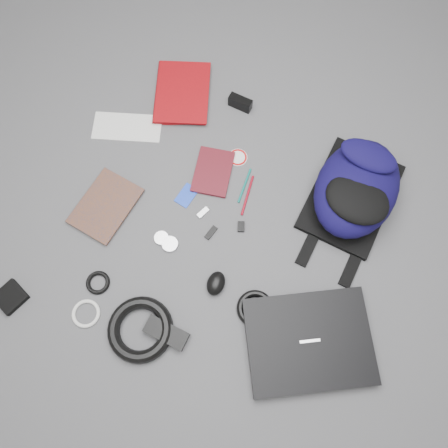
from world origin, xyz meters
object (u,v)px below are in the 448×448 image
at_px(power_brick, 166,333).
at_px(compact_camera, 240,103).
at_px(comic_book, 86,194).
at_px(textbook_red, 156,92).
at_px(dvd_case, 213,172).
at_px(mouse, 216,283).
at_px(backpack, 357,188).
at_px(pouch, 11,297).
at_px(laptop, 309,341).

bearing_deg(power_brick, compact_camera, 99.95).
distance_m(comic_book, power_brick, 0.56).
relative_size(textbook_red, comic_book, 1.15).
distance_m(textbook_red, power_brick, 0.88).
bearing_deg(dvd_case, mouse, -76.44).
bearing_deg(compact_camera, dvd_case, -83.32).
bearing_deg(compact_camera, backpack, -17.46).
xyz_separation_m(power_brick, pouch, (-0.51, -0.09, -0.01)).
relative_size(dvd_case, mouse, 2.20).
xyz_separation_m(comic_book, power_brick, (0.46, -0.32, 0.01)).
bearing_deg(power_brick, backpack, 62.76).
bearing_deg(power_brick, textbook_red, 121.16).
xyz_separation_m(backpack, pouch, (-0.91, -0.75, -0.07)).
xyz_separation_m(laptop, dvd_case, (-0.50, 0.42, -0.01)).
distance_m(laptop, pouch, 0.96).
distance_m(textbook_red, mouse, 0.76).
bearing_deg(pouch, comic_book, 82.41).
bearing_deg(textbook_red, backpack, -28.57).
height_order(backpack, pouch, backpack).
bearing_deg(power_brick, laptop, 22.75).
relative_size(comic_book, pouch, 2.75).
distance_m(backpack, power_brick, 0.77).
height_order(comic_book, pouch, pouch).
bearing_deg(pouch, compact_camera, 66.07).
distance_m(dvd_case, compact_camera, 0.29).
bearing_deg(pouch, mouse, 25.95).
relative_size(textbook_red, power_brick, 1.96).
relative_size(compact_camera, power_brick, 0.63).
xyz_separation_m(backpack, dvd_case, (-0.48, -0.09, -0.08)).
distance_m(textbook_red, dvd_case, 0.39).
xyz_separation_m(mouse, pouch, (-0.59, -0.29, -0.01)).
relative_size(backpack, mouse, 5.10).
height_order(mouse, pouch, mouse).
distance_m(compact_camera, mouse, 0.68).
bearing_deg(mouse, compact_camera, 101.62).
xyz_separation_m(compact_camera, mouse, (0.17, -0.66, -0.00)).
bearing_deg(compact_camera, pouch, -109.42).
height_order(backpack, compact_camera, backpack).
distance_m(dvd_case, pouch, 0.78).
xyz_separation_m(comic_book, mouse, (0.54, -0.12, 0.01)).
bearing_deg(textbook_red, comic_book, -115.74).
xyz_separation_m(textbook_red, pouch, (-0.10, -0.87, -0.00)).
bearing_deg(laptop, pouch, 165.61).
relative_size(laptop, dvd_case, 2.15).
height_order(mouse, power_brick, mouse).
bearing_deg(textbook_red, pouch, -116.41).
relative_size(power_brick, pouch, 1.61).
bearing_deg(dvd_case, textbook_red, 135.48).
bearing_deg(mouse, laptop, -13.11).
bearing_deg(backpack, pouch, -135.53).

